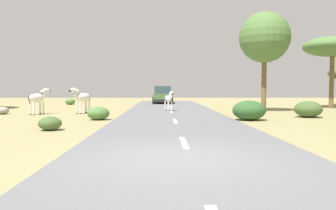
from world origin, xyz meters
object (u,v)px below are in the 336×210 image
at_px(bush_1, 70,102).
at_px(bush_2, 308,109).
at_px(tree_3, 333,47).
at_px(bush_0, 98,113).
at_px(car_0, 163,95).
at_px(zebra_1, 38,98).
at_px(zebra_3, 82,98).
at_px(tree_5, 265,38).
at_px(zebra_0, 169,99).
at_px(bush_4, 249,110).
at_px(bush_3, 50,123).
at_px(rock_0, 2,111).

relative_size(bush_1, bush_2, 0.65).
distance_m(tree_3, bush_0, 19.57).
xyz_separation_m(car_0, bush_0, (-3.32, -16.86, -0.51)).
relative_size(zebra_1, zebra_3, 0.99).
xyz_separation_m(tree_3, bush_0, (-16.70, -9.16, -4.50)).
bearing_deg(tree_5, car_0, 121.62).
relative_size(tree_3, tree_5, 0.84).
relative_size(bush_0, bush_1, 1.14).
relative_size(zebra_0, bush_4, 0.85).
bearing_deg(zebra_3, zebra_0, -130.34).
bearing_deg(car_0, bush_2, 117.02).
relative_size(car_0, bush_1, 4.46).
bearing_deg(bush_4, tree_3, 46.06).
bearing_deg(bush_4, zebra_1, 162.62).
xyz_separation_m(zebra_0, bush_3, (-4.75, -9.63, -0.60)).
relative_size(zebra_0, zebra_3, 0.84).
bearing_deg(car_0, zebra_1, 60.86).
bearing_deg(zebra_1, zebra_3, 39.95).
bearing_deg(car_0, tree_5, 121.91).
distance_m(tree_3, bush_3, 22.58).
bearing_deg(zebra_1, bush_1, 123.53).
bearing_deg(bush_0, rock_0, 151.00).
height_order(bush_0, bush_2, bush_2).
xyz_separation_m(car_0, bush_2, (7.91, -15.70, -0.40)).
relative_size(zebra_1, bush_1, 1.69).
relative_size(tree_3, bush_0, 5.07).
bearing_deg(zebra_0, bush_0, 38.07).
height_order(zebra_1, bush_2, zebra_1).
bearing_deg(car_0, zebra_3, 68.74).
bearing_deg(bush_1, bush_0, -69.53).
height_order(tree_3, rock_0, tree_3).
bearing_deg(zebra_1, tree_5, 36.24).
xyz_separation_m(zebra_3, rock_0, (-4.80, -0.30, -0.77)).
bearing_deg(bush_3, zebra_3, 95.11).
relative_size(bush_0, bush_4, 0.68).
bearing_deg(rock_0, zebra_0, 10.88).
height_order(zebra_0, car_0, car_0).
height_order(bush_0, rock_0, bush_0).
height_order(zebra_1, zebra_3, zebra_3).
relative_size(zebra_3, tree_5, 0.25).
distance_m(zebra_1, bush_3, 8.09).
relative_size(bush_0, bush_2, 0.75).
distance_m(bush_1, bush_4, 20.11).
bearing_deg(tree_5, bush_3, -139.27).
distance_m(car_0, bush_0, 17.19).
bearing_deg(bush_3, bush_2, 22.80).
height_order(zebra_0, rock_0, zebra_0).
bearing_deg(bush_0, tree_5, 29.16).
relative_size(zebra_0, bush_1, 1.43).
xyz_separation_m(bush_1, bush_4, (13.13, -15.24, 0.20)).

